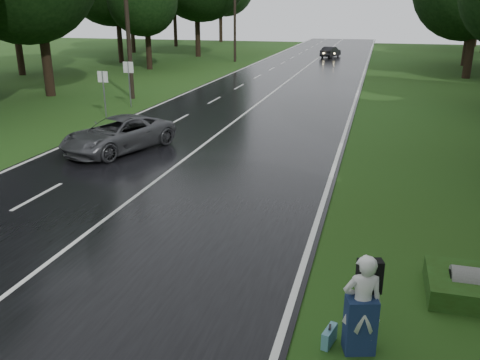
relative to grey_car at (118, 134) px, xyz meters
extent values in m
plane|color=#214414|center=(3.11, -7.55, -0.74)|extent=(160.00, 160.00, 0.00)
cube|color=black|center=(3.11, 12.45, -0.72)|extent=(12.00, 140.00, 0.04)
cube|color=silver|center=(3.11, 12.45, -0.69)|extent=(0.12, 140.00, 0.01)
imported|color=#414346|center=(0.00, 0.00, 0.00)|extent=(3.89, 5.49, 1.39)
imported|color=black|center=(4.42, 44.28, -0.07)|extent=(2.24, 4.01, 1.25)
imported|color=silver|center=(10.28, -10.50, 0.20)|extent=(0.78, 0.63, 1.87)
cube|color=#17274C|center=(10.28, -10.50, -0.21)|extent=(0.60, 0.49, 1.05)
cube|color=black|center=(10.36, -10.24, 0.61)|extent=(0.47, 0.34, 0.60)
cube|color=teal|center=(9.77, -10.46, -0.57)|extent=(0.25, 0.48, 0.33)
camera|label=1|loc=(10.21, -18.08, 4.97)|focal=37.29mm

